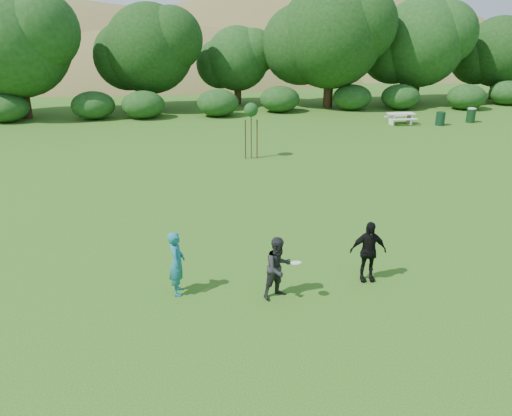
{
  "coord_description": "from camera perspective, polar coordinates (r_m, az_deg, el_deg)",
  "views": [
    {
      "loc": [
        -2.38,
        -11.59,
        6.67
      ],
      "look_at": [
        0.0,
        3.0,
        1.1
      ],
      "focal_mm": 35.0,
      "sensor_mm": 36.0,
      "label": 1
    }
  ],
  "objects": [
    {
      "name": "tree_row",
      "position": [
        40.71,
        -1.4,
        18.11
      ],
      "size": [
        53.92,
        10.38,
        9.62
      ],
      "color": "#3A2616",
      "rests_on": "ground"
    },
    {
      "name": "picnic_table",
      "position": [
        35.97,
        16.23,
        9.99
      ],
      "size": [
        1.8,
        1.48,
        0.76
      ],
      "color": "beige",
      "rests_on": "ground"
    },
    {
      "name": "sapling",
      "position": [
        25.34,
        -0.56,
        10.98
      ],
      "size": [
        0.7,
        0.7,
        2.85
      ],
      "color": "#372615",
      "rests_on": "ground"
    },
    {
      "name": "ground",
      "position": [
        13.58,
        2.06,
        -8.78
      ],
      "size": [
        120.0,
        120.0,
        0.0
      ],
      "primitive_type": "plane",
      "color": "#19470C",
      "rests_on": "ground"
    },
    {
      "name": "player_black",
      "position": [
        13.78,
        12.68,
        -4.86
      ],
      "size": [
        1.03,
        0.5,
        1.71
      ],
      "primitive_type": "imported",
      "rotation": [
        0.0,
        0.0,
        -0.08
      ],
      "color": "black",
      "rests_on": "ground"
    },
    {
      "name": "frisbee",
      "position": [
        12.37,
        4.59,
        -6.25
      ],
      "size": [
        0.27,
        0.27,
        0.07
      ],
      "color": "white",
      "rests_on": "ground"
    },
    {
      "name": "player_grey",
      "position": [
        12.68,
        2.59,
        -6.84
      ],
      "size": [
        0.99,
        0.9,
        1.65
      ],
      "primitive_type": "imported",
      "rotation": [
        0.0,
        0.0,
        0.42
      ],
      "color": "black",
      "rests_on": "ground"
    },
    {
      "name": "trash_can_near",
      "position": [
        36.43,
        20.32,
        9.55
      ],
      "size": [
        0.6,
        0.6,
        0.9
      ],
      "primitive_type": "cylinder",
      "color": "#12321F",
      "rests_on": "ground"
    },
    {
      "name": "hillside",
      "position": [
        82.21,
        -7.81,
        7.35
      ],
      "size": [
        150.0,
        72.0,
        52.0
      ],
      "color": "olive",
      "rests_on": "ground"
    },
    {
      "name": "player_teal",
      "position": [
        12.98,
        -9.03,
        -6.24
      ],
      "size": [
        0.46,
        0.66,
        1.72
      ],
      "primitive_type": "imported",
      "rotation": [
        0.0,
        0.0,
        1.49
      ],
      "color": "#1B6B7A",
      "rests_on": "ground"
    },
    {
      "name": "trash_can_lidded",
      "position": [
        38.26,
        23.37,
        9.77
      ],
      "size": [
        0.6,
        0.6,
        1.05
      ],
      "color": "#123319",
      "rests_on": "ground"
    }
  ]
}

